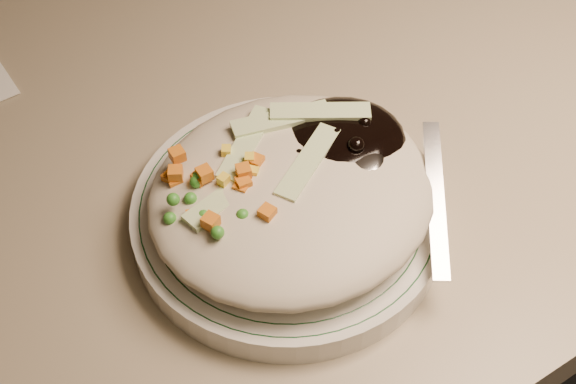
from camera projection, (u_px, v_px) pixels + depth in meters
desk at (242, 210)px, 0.82m from camera, size 1.40×0.70×0.74m
plate at (288, 216)px, 0.55m from camera, size 0.21×0.21×0.02m
plate_rim at (288, 207)px, 0.54m from camera, size 0.20×0.20×0.00m
meal at (294, 185)px, 0.53m from camera, size 0.21×0.19×0.05m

